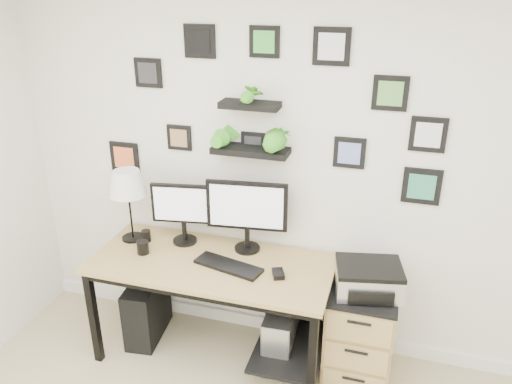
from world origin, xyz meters
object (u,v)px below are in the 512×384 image
(desk, at_px, (219,276))
(printer, at_px, (368,279))
(table_lamp, at_px, (127,185))
(monitor_right, at_px, (247,211))
(pc_tower_grey, at_px, (281,335))
(mug, at_px, (143,247))
(monitor_left, at_px, (183,209))
(pc_tower_black, at_px, (147,308))
(file_cabinet, at_px, (360,331))

(desk, relative_size, printer, 3.54)
(printer, bearing_deg, table_lamp, 177.71)
(monitor_right, xyz_separation_m, pc_tower_grey, (0.29, -0.16, -0.84))
(monitor_right, bearing_deg, printer, -9.84)
(table_lamp, bearing_deg, mug, -44.37)
(table_lamp, bearing_deg, monitor_right, 5.33)
(monitor_left, distance_m, pc_tower_black, 0.84)
(monitor_left, relative_size, printer, 0.98)
(pc_tower_black, distance_m, file_cabinet, 1.54)
(monitor_left, xyz_separation_m, pc_tower_grey, (0.75, -0.14, -0.80))
(mug, xyz_separation_m, pc_tower_grey, (0.95, 0.08, -0.58))
(pc_tower_grey, bearing_deg, file_cabinet, 3.89)
(table_lamp, xyz_separation_m, printer, (1.67, -0.07, -0.41))
(desk, bearing_deg, monitor_left, 152.76)
(table_lamp, xyz_separation_m, file_cabinet, (1.65, -0.05, -0.83))
(desk, relative_size, pc_tower_black, 3.49)
(file_cabinet, bearing_deg, desk, -176.53)
(table_lamp, relative_size, pc_tower_black, 1.14)
(mug, distance_m, pc_tower_grey, 1.12)
(monitor_right, height_order, printer, monitor_right)
(table_lamp, bearing_deg, file_cabinet, -1.58)
(monitor_left, relative_size, file_cabinet, 0.66)
(monitor_right, distance_m, pc_tower_grey, 0.90)
(desk, height_order, file_cabinet, desk)
(pc_tower_grey, bearing_deg, desk, -177.03)
(mug, relative_size, file_cabinet, 0.13)
(monitor_left, distance_m, printer, 1.32)
(table_lamp, relative_size, printer, 1.16)
(monitor_left, distance_m, monitor_right, 0.46)
(desk, distance_m, pc_tower_grey, 0.60)
(monitor_right, height_order, table_lamp, table_lamp)
(mug, xyz_separation_m, pc_tower_black, (-0.06, 0.07, -0.57))
(pc_tower_black, xyz_separation_m, file_cabinet, (1.54, 0.05, 0.11))
(pc_tower_black, bearing_deg, file_cabinet, -4.54)
(monitor_left, height_order, monitor_right, monitor_right)
(mug, xyz_separation_m, printer, (1.50, 0.10, -0.03))
(monitor_left, height_order, printer, monitor_left)
(pc_tower_black, bearing_deg, pc_tower_grey, -5.62)
(printer, bearing_deg, desk, -177.85)
(mug, bearing_deg, monitor_right, 20.12)
(desk, xyz_separation_m, mug, (-0.52, -0.06, 0.17))
(monitor_left, xyz_separation_m, printer, (1.29, -0.12, -0.25))
(file_cabinet, bearing_deg, monitor_left, 175.41)
(monitor_right, bearing_deg, mug, -159.88)
(mug, relative_size, pc_tower_grey, 0.21)
(monitor_left, bearing_deg, monitor_right, 2.67)
(pc_tower_black, relative_size, file_cabinet, 0.68)
(desk, distance_m, table_lamp, 0.88)
(mug, bearing_deg, desk, 6.81)
(pc_tower_black, bearing_deg, mug, -56.79)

